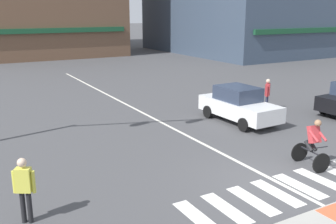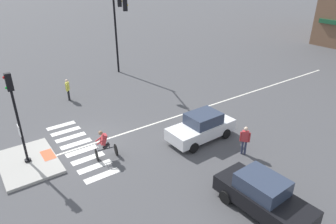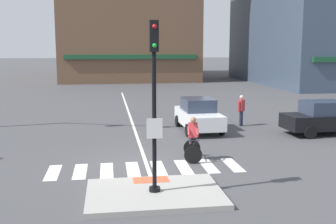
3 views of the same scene
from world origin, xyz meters
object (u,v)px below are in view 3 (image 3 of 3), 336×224
(car_white_eastbound_mid, at_px, (198,115))
(cyclist, at_px, (193,138))
(signal_pole, at_px, (154,91))
(pedestrian_waiting_far_side, at_px, (241,108))
(car_black_cross_right, at_px, (325,118))

(car_white_eastbound_mid, relative_size, cyclist, 2.47)
(signal_pole, bearing_deg, car_white_eastbound_mid, 69.86)
(cyclist, xyz_separation_m, pedestrian_waiting_far_side, (3.99, 6.29, 0.11))
(signal_pole, xyz_separation_m, cyclist, (1.84, 3.51, -2.15))
(car_white_eastbound_mid, distance_m, cyclist, 5.66)
(signal_pole, height_order, car_black_cross_right, signal_pole)
(car_black_cross_right, height_order, cyclist, cyclist)
(car_white_eastbound_mid, bearing_deg, signal_pole, -110.14)
(signal_pole, relative_size, cyclist, 2.84)
(cyclist, bearing_deg, signal_pole, -117.72)
(signal_pole, distance_m, car_black_cross_right, 11.86)
(cyclist, distance_m, pedestrian_waiting_far_side, 7.45)
(signal_pole, xyz_separation_m, car_black_cross_right, (9.19, 7.16, -2.21))
(pedestrian_waiting_far_side, bearing_deg, car_black_cross_right, -38.24)
(car_white_eastbound_mid, height_order, cyclist, cyclist)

